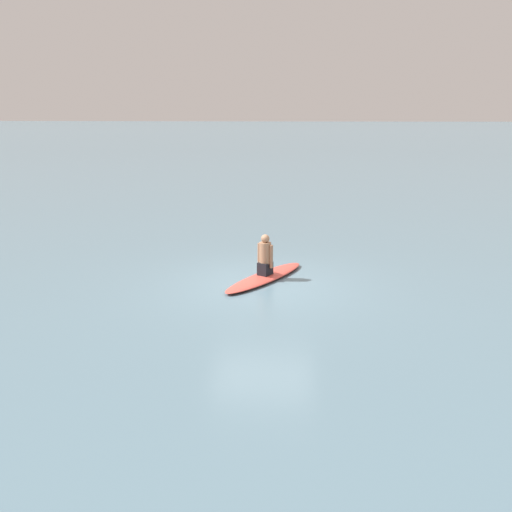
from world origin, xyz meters
TOP-DOWN VIEW (x-y plane):
  - ground_plane at (0.00, 0.00)m, footprint 400.00×400.00m
  - surfboard at (-0.03, -0.45)m, footprint 2.17×3.07m
  - person_paddler at (-0.03, -0.45)m, footprint 0.42×0.43m

SIDE VIEW (x-z plane):
  - ground_plane at x=0.00m, z-range 0.00..0.00m
  - surfboard at x=-0.03m, z-range 0.00..0.13m
  - person_paddler at x=-0.03m, z-range 0.08..1.09m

